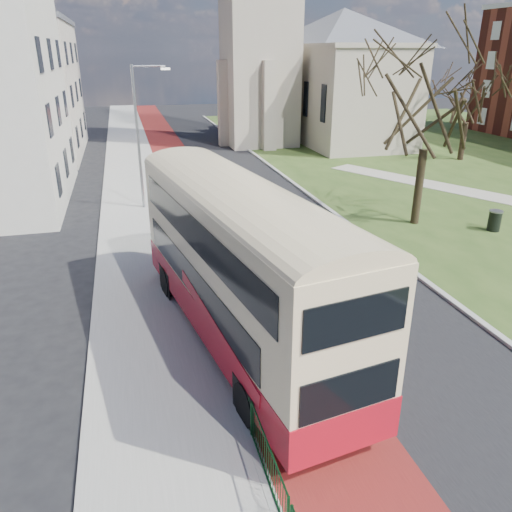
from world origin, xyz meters
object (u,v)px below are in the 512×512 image
object	(u,v)px
winter_tree_far	(470,92)
litter_bin	(495,221)
winter_tree_near	(432,85)
streetlamp	(140,131)
bus	(239,258)

from	to	relation	value
winter_tree_far	litter_bin	world-z (taller)	winter_tree_far
winter_tree_near	litter_bin	world-z (taller)	winter_tree_near
streetlamp	litter_bin	distance (m)	19.86
bus	litter_bin	xyz separation A→B (m)	(15.27, 7.04, -2.32)
streetlamp	litter_bin	size ratio (longest dim) A/B	7.33
winter_tree_far	litter_bin	size ratio (longest dim) A/B	7.44
litter_bin	winter_tree_near	bearing A→B (deg)	146.71
winter_tree_near	streetlamp	bearing A→B (deg)	155.08
winter_tree_far	streetlamp	bearing A→B (deg)	-163.93
streetlamp	winter_tree_far	distance (m)	28.28
winter_tree_far	litter_bin	distance (m)	19.86
winter_tree_far	winter_tree_near	bearing A→B (deg)	-132.34
streetlamp	litter_bin	bearing A→B (deg)	-26.62
winter_tree_far	litter_bin	xyz separation A→B (m)	(-9.77, -16.53, -5.07)
streetlamp	bus	bearing A→B (deg)	-82.34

